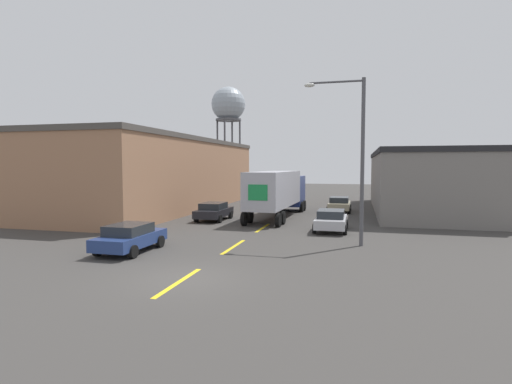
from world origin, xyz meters
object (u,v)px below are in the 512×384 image
parked_car_left_near (130,237)px  parked_car_right_far (339,204)px  parked_car_left_far (214,211)px  street_lamp (355,149)px  semi_truck (278,190)px  parked_car_right_mid (331,220)px  water_tower (228,106)px

parked_car_left_near → parked_car_right_far: 21.71m
parked_car_left_near → parked_car_left_far: bearing=90.0°
parked_car_left_near → street_lamp: 12.23m
semi_truck → parked_car_right_mid: 7.74m
parked_car_right_far → street_lamp: street_lamp is taller
parked_car_left_near → water_tower: (-9.52, 43.92, 13.02)m
semi_truck → parked_car_right_mid: bearing=-50.2°
parked_car_right_far → street_lamp: bearing=-84.5°
parked_car_right_mid → water_tower: bearing=117.9°
parked_car_left_near → water_tower: water_tower is taller
semi_truck → parked_car_left_far: 5.65m
parked_car_left_far → parked_car_left_near: size_ratio=1.00×
semi_truck → parked_car_left_near: semi_truck is taller
parked_car_left_far → parked_car_left_near: (0.00, -11.64, 0.00)m
parked_car_left_far → parked_car_right_mid: 9.55m
parked_car_right_far → parked_car_left_near: bearing=-114.8°
semi_truck → parked_car_right_far: bearing=48.6°
semi_truck → water_tower: size_ratio=0.74×
parked_car_right_mid → parked_car_right_far: same height
semi_truck → water_tower: bearing=117.5°
semi_truck → parked_car_right_mid: (4.66, -5.99, -1.51)m
parked_car_left_near → water_tower: size_ratio=0.25×
parked_car_right_far → semi_truck: bearing=-133.3°
parked_car_left_near → parked_car_right_far: size_ratio=1.00×
street_lamp → parked_car_left_far: bearing=145.3°
parked_car_left_near → parked_car_right_mid: same height
parked_car_right_mid → street_lamp: street_lamp is taller
parked_car_right_far → parked_car_right_mid: bearing=-90.0°
semi_truck → water_tower: water_tower is taller
parked_car_right_mid → parked_car_left_near: bearing=-136.1°
semi_truck → street_lamp: 12.47m
parked_car_left_near → street_lamp: (10.59, 4.30, 4.35)m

